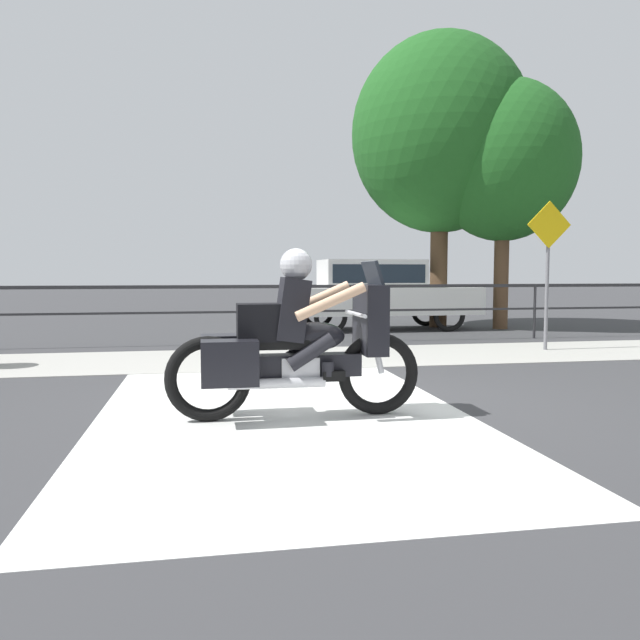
{
  "coord_description": "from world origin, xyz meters",
  "views": [
    {
      "loc": [
        -1.36,
        -6.05,
        1.32
      ],
      "look_at": [
        -0.23,
        0.08,
        0.84
      ],
      "focal_mm": 35.0,
      "sensor_mm": 36.0,
      "label": 1
    }
  ],
  "objects_px": {
    "tree_behind_sign": "(504,161)",
    "motorcycle": "(294,344)",
    "street_sign": "(548,256)",
    "tree_behind_car": "(441,135)",
    "parked_car": "(377,290)"
  },
  "relations": [
    {
      "from": "street_sign",
      "to": "tree_behind_car",
      "type": "height_order",
      "value": "tree_behind_car"
    },
    {
      "from": "parked_car",
      "to": "street_sign",
      "type": "distance_m",
      "value": 4.58
    },
    {
      "from": "parked_car",
      "to": "tree_behind_car",
      "type": "bearing_deg",
      "value": 14.65
    },
    {
      "from": "parked_car",
      "to": "street_sign",
      "type": "height_order",
      "value": "street_sign"
    },
    {
      "from": "street_sign",
      "to": "tree_behind_sign",
      "type": "distance_m",
      "value": 4.62
    },
    {
      "from": "parked_car",
      "to": "tree_behind_sign",
      "type": "height_order",
      "value": "tree_behind_sign"
    },
    {
      "from": "motorcycle",
      "to": "tree_behind_car",
      "type": "xyz_separation_m",
      "value": [
        4.77,
        8.76,
        3.88
      ]
    },
    {
      "from": "motorcycle",
      "to": "tree_behind_car",
      "type": "relative_size",
      "value": 0.34
    },
    {
      "from": "motorcycle",
      "to": "tree_behind_car",
      "type": "bearing_deg",
      "value": 62.2
    },
    {
      "from": "tree_behind_sign",
      "to": "tree_behind_car",
      "type": "relative_size",
      "value": 0.83
    },
    {
      "from": "motorcycle",
      "to": "street_sign",
      "type": "xyz_separation_m",
      "value": [
        4.88,
        4.08,
        0.92
      ]
    },
    {
      "from": "street_sign",
      "to": "tree_behind_car",
      "type": "xyz_separation_m",
      "value": [
        -0.11,
        4.68,
        2.96
      ]
    },
    {
      "from": "tree_behind_sign",
      "to": "motorcycle",
      "type": "bearing_deg",
      "value": -126.98
    },
    {
      "from": "tree_behind_car",
      "to": "motorcycle",
      "type": "bearing_deg",
      "value": -118.59
    },
    {
      "from": "motorcycle",
      "to": "street_sign",
      "type": "distance_m",
      "value": 6.43
    }
  ]
}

